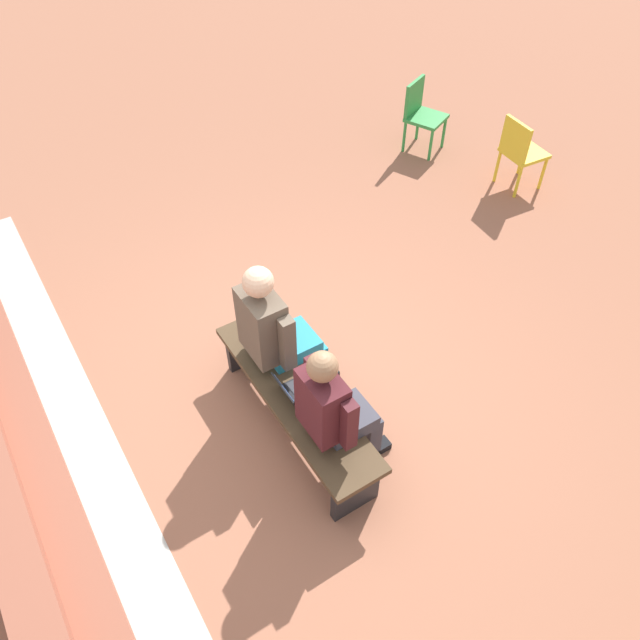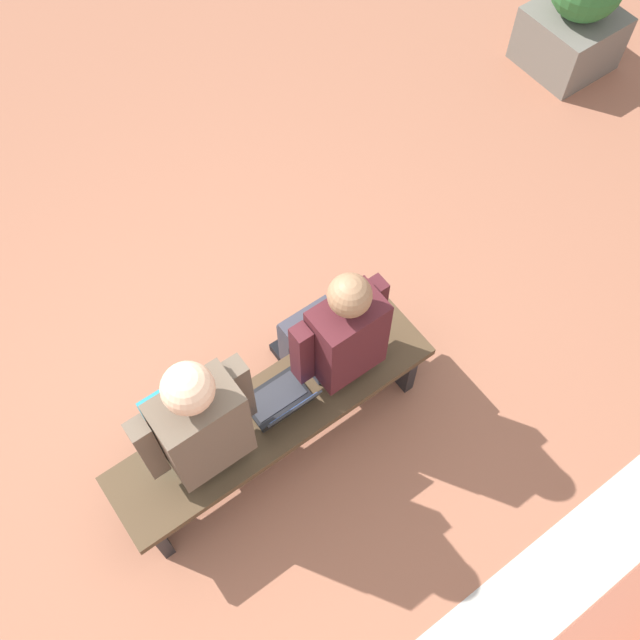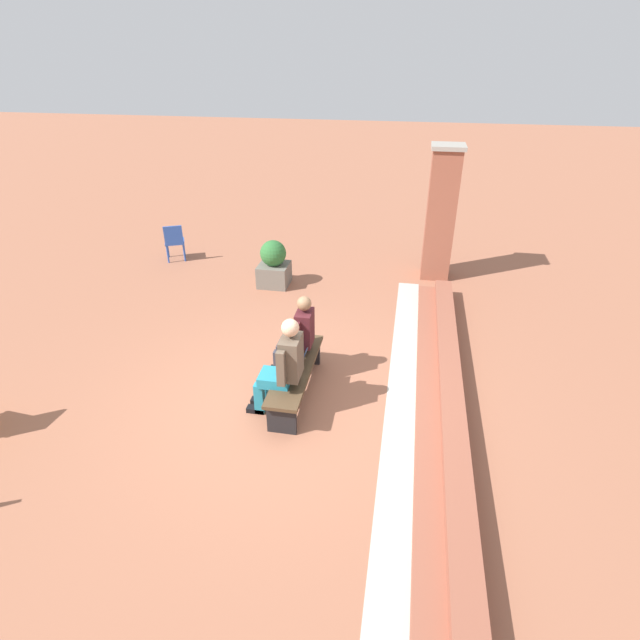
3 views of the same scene
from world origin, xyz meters
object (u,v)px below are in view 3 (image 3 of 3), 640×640
(planter, at_px, (274,265))
(bench, at_px, (296,373))
(person_adult, at_px, (283,364))
(laptop, at_px, (297,362))
(person_student, at_px, (297,335))
(plastic_chair_far_right, at_px, (174,240))

(planter, bearing_deg, bench, 19.74)
(planter, bearing_deg, person_adult, 16.98)
(laptop, bearing_deg, person_student, -168.34)
(person_student, bearing_deg, bench, 8.72)
(laptop, xyz_separation_m, plastic_chair_far_right, (-4.33, -3.80, -0.02))
(person_student, xyz_separation_m, person_adult, (0.81, -0.00, 0.03))
(person_adult, height_order, planter, person_adult)
(person_student, xyz_separation_m, planter, (-3.08, -1.19, -0.27))
(bench, xyz_separation_m, person_adult, (0.38, -0.07, 0.38))
(person_student, relative_size, plastic_chair_far_right, 1.56)
(plastic_chair_far_right, bearing_deg, person_adult, 37.98)
(person_adult, distance_m, plastic_chair_far_right, 6.05)
(laptop, bearing_deg, bench, -13.20)
(person_student, distance_m, person_adult, 0.81)
(bench, bearing_deg, planter, -160.26)
(person_student, height_order, laptop, person_student)
(person_adult, relative_size, plastic_chair_far_right, 1.66)
(person_student, height_order, plastic_chair_far_right, person_student)
(bench, xyz_separation_m, planter, (-3.50, -1.26, 0.08))
(person_student, height_order, person_adult, person_adult)
(person_adult, xyz_separation_m, laptop, (-0.43, 0.08, -0.24))
(laptop, bearing_deg, person_adult, -10.77)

